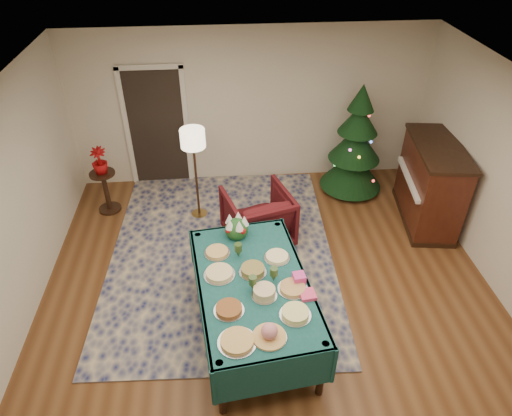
{
  "coord_description": "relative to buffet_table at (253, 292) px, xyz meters",
  "views": [
    {
      "loc": [
        -0.55,
        -3.7,
        4.49
      ],
      "look_at": [
        -0.13,
        1.02,
        1.05
      ],
      "focal_mm": 32.0,
      "sensor_mm": 36.0,
      "label": 1
    }
  ],
  "objects": [
    {
      "name": "room_shell",
      "position": [
        0.26,
        0.08,
        0.68
      ],
      "size": [
        7.0,
        7.0,
        7.0
      ],
      "color": "#593319",
      "rests_on": "ground"
    },
    {
      "name": "doorway",
      "position": [
        -1.34,
        3.56,
        0.43
      ],
      "size": [
        1.08,
        0.04,
        2.16
      ],
      "color": "black",
      "rests_on": "ground"
    },
    {
      "name": "rug",
      "position": [
        -0.34,
        1.48,
        -0.66
      ],
      "size": [
        3.39,
        4.34,
        0.02
      ],
      "primitive_type": "cube",
      "rotation": [
        0.0,
        0.0,
        -0.04
      ],
      "color": "navy",
      "rests_on": "ground"
    },
    {
      "name": "buffet_table",
      "position": [
        0.0,
        0.0,
        0.0
      ],
      "size": [
        1.49,
        2.27,
        0.83
      ],
      "color": "black",
      "rests_on": "ground"
    },
    {
      "name": "platter_0",
      "position": [
        -0.22,
        -0.81,
        0.19
      ],
      "size": [
        0.39,
        0.39,
        0.05
      ],
      "color": "silver",
      "rests_on": "buffet_table"
    },
    {
      "name": "platter_1",
      "position": [
        0.09,
        -0.78,
        0.24
      ],
      "size": [
        0.35,
        0.35,
        0.18
      ],
      "color": "silver",
      "rests_on": "buffet_table"
    },
    {
      "name": "platter_2",
      "position": [
        0.39,
        -0.52,
        0.2
      ],
      "size": [
        0.33,
        0.33,
        0.07
      ],
      "color": "silver",
      "rests_on": "buffet_table"
    },
    {
      "name": "platter_3",
      "position": [
        -0.29,
        -0.4,
        0.19
      ],
      "size": [
        0.32,
        0.32,
        0.06
      ],
      "color": "silver",
      "rests_on": "buffet_table"
    },
    {
      "name": "platter_4",
      "position": [
        0.1,
        -0.22,
        0.22
      ],
      "size": [
        0.28,
        0.28,
        0.11
      ],
      "color": "silver",
      "rests_on": "buffet_table"
    },
    {
      "name": "platter_5",
      "position": [
        0.42,
        -0.15,
        0.19
      ],
      "size": [
        0.33,
        0.33,
        0.05
      ],
      "color": "silver",
      "rests_on": "buffet_table"
    },
    {
      "name": "platter_6",
      "position": [
        -0.37,
        0.14,
        0.19
      ],
      "size": [
        0.36,
        0.36,
        0.06
      ],
      "color": "silver",
      "rests_on": "buffet_table"
    },
    {
      "name": "platter_7",
      "position": [
        0.01,
        0.15,
        0.2
      ],
      "size": [
        0.32,
        0.32,
        0.08
      ],
      "color": "silver",
      "rests_on": "buffet_table"
    },
    {
      "name": "platter_8",
      "position": [
        0.31,
        0.36,
        0.19
      ],
      "size": [
        0.31,
        0.31,
        0.05
      ],
      "color": "silver",
      "rests_on": "buffet_table"
    },
    {
      "name": "platter_9",
      "position": [
        -0.39,
        0.51,
        0.19
      ],
      "size": [
        0.31,
        0.31,
        0.05
      ],
      "color": "silver",
      "rests_on": "buffet_table"
    },
    {
      "name": "goblet_0",
      "position": [
        -0.14,
        0.43,
        0.27
      ],
      "size": [
        0.09,
        0.09,
        0.19
      ],
      "color": "#2D471E",
      "rests_on": "buffet_table"
    },
    {
      "name": "goblet_1",
      "position": [
        0.23,
        -0.01,
        0.27
      ],
      "size": [
        0.09,
        0.09,
        0.19
      ],
      "color": "#2D471E",
      "rests_on": "buffet_table"
    },
    {
      "name": "goblet_2",
      "position": [
        -0.01,
        -0.12,
        0.27
      ],
      "size": [
        0.09,
        0.09,
        0.19
      ],
      "color": "#2D471E",
      "rests_on": "buffet_table"
    },
    {
      "name": "napkin_stack",
      "position": [
        0.57,
        -0.27,
        0.19
      ],
      "size": [
        0.18,
        0.18,
        0.04
      ],
      "primitive_type": "cube",
      "rotation": [
        0.0,
        0.0,
        0.12
      ],
      "color": "#E84071",
      "rests_on": "buffet_table"
    },
    {
      "name": "gift_box",
      "position": [
        0.51,
        -0.05,
        0.22
      ],
      "size": [
        0.15,
        0.15,
        0.11
      ],
      "primitive_type": "cube",
      "rotation": [
        0.0,
        0.0,
        0.12
      ],
      "color": "#DA3C93",
      "rests_on": "buffet_table"
    },
    {
      "name": "centerpiece",
      "position": [
        -0.14,
        0.82,
        0.31
      ],
      "size": [
        0.3,
        0.3,
        0.34
      ],
      "color": "#1E4C1E",
      "rests_on": "buffet_table"
    },
    {
      "name": "armchair",
      "position": [
        0.21,
        1.73,
        -0.2
      ],
      "size": [
        1.11,
        1.07,
        0.93
      ],
      "primitive_type": "imported",
      "rotation": [
        0.0,
        0.0,
        3.43
      ],
      "color": "#470F13",
      "rests_on": "ground"
    },
    {
      "name": "floor_lamp",
      "position": [
        -0.68,
        2.45,
        0.64
      ],
      "size": [
        0.37,
        0.37,
        1.53
      ],
      "color": "#A57F3F",
      "rests_on": "ground"
    },
    {
      "name": "side_table",
      "position": [
        -2.17,
        2.72,
        -0.32
      ],
      "size": [
        0.4,
        0.4,
        0.72
      ],
      "color": "black",
      "rests_on": "ground"
    },
    {
      "name": "potted_plant",
      "position": [
        -2.17,
        2.72,
        0.17
      ],
      "size": [
        0.24,
        0.44,
        0.24
      ],
      "primitive_type": "imported",
      "color": "#9E0B0D",
      "rests_on": "side_table"
    },
    {
      "name": "christmas_tree",
      "position": [
        1.97,
        2.98,
        0.2
      ],
      "size": [
        1.22,
        1.22,
        1.93
      ],
      "color": "black",
      "rests_on": "ground"
    },
    {
      "name": "piano",
      "position": [
        2.92,
        2.03,
        -0.02
      ],
      "size": [
        0.91,
        1.61,
        1.32
      ],
      "color": "black",
      "rests_on": "ground"
    }
  ]
}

